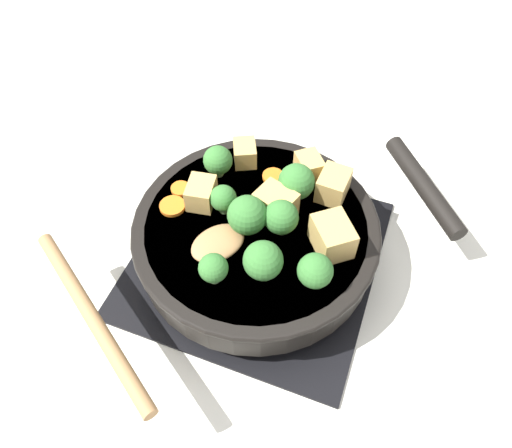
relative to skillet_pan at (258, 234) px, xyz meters
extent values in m
plane|color=silver|center=(0.00, 0.00, -0.05)|extent=(2.40, 2.40, 0.00)
cube|color=black|center=(0.00, 0.00, -0.05)|extent=(0.31, 0.31, 0.01)
torus|color=black|center=(0.00, 0.00, -0.03)|extent=(0.24, 0.24, 0.01)
cube|color=black|center=(0.00, 0.00, -0.03)|extent=(0.01, 0.23, 0.01)
cube|color=black|center=(0.00, 0.00, -0.03)|extent=(0.23, 0.01, 0.01)
cylinder|color=black|center=(0.00, 0.00, 0.00)|extent=(0.30, 0.30, 0.05)
cylinder|color=brown|center=(0.00, 0.00, 0.00)|extent=(0.27, 0.27, 0.04)
torus|color=black|center=(0.00, 0.00, 0.02)|extent=(0.31, 0.31, 0.01)
cylinder|color=black|center=(0.15, -0.18, 0.01)|extent=(0.15, 0.13, 0.02)
ellipsoid|color=#A87A4C|center=(-0.05, 0.03, 0.03)|extent=(0.08, 0.08, 0.01)
cylinder|color=#A87A4C|center=(-0.18, 0.12, 0.03)|extent=(0.15, 0.22, 0.02)
cube|color=tan|center=(0.09, 0.05, 0.04)|extent=(0.04, 0.04, 0.03)
cube|color=tan|center=(0.02, -0.01, 0.04)|extent=(0.05, 0.06, 0.04)
cube|color=tan|center=(0.08, -0.07, 0.04)|extent=(0.05, 0.04, 0.03)
cube|color=tan|center=(0.00, -0.09, 0.04)|extent=(0.06, 0.06, 0.04)
cube|color=tan|center=(0.10, -0.03, 0.04)|extent=(0.05, 0.05, 0.03)
cube|color=tan|center=(0.01, 0.08, 0.04)|extent=(0.04, 0.04, 0.03)
cylinder|color=#709956|center=(-0.01, 0.01, 0.03)|extent=(0.01, 0.01, 0.01)
sphere|color=#387533|center=(-0.01, 0.01, 0.05)|extent=(0.05, 0.05, 0.05)
cylinder|color=#709956|center=(-0.06, -0.09, 0.03)|extent=(0.01, 0.01, 0.01)
sphere|color=#387533|center=(-0.06, -0.09, 0.05)|extent=(0.04, 0.04, 0.04)
cylinder|color=#709956|center=(0.06, 0.08, 0.03)|extent=(0.01, 0.01, 0.01)
sphere|color=#387533|center=(0.06, 0.08, 0.05)|extent=(0.04, 0.04, 0.04)
cylinder|color=#709956|center=(0.00, -0.03, 0.03)|extent=(0.01, 0.01, 0.01)
sphere|color=#387533|center=(0.00, -0.03, 0.05)|extent=(0.04, 0.04, 0.04)
cylinder|color=#709956|center=(0.06, -0.03, 0.03)|extent=(0.01, 0.01, 0.01)
sphere|color=#387533|center=(0.06, -0.03, 0.05)|extent=(0.05, 0.05, 0.05)
cylinder|color=#709956|center=(-0.09, 0.02, 0.03)|extent=(0.01, 0.01, 0.01)
sphere|color=#387533|center=(-0.09, 0.02, 0.05)|extent=(0.03, 0.03, 0.03)
cylinder|color=#709956|center=(-0.07, -0.03, 0.03)|extent=(0.01, 0.01, 0.01)
sphere|color=#387533|center=(-0.07, -0.03, 0.05)|extent=(0.04, 0.04, 0.04)
cylinder|color=#709956|center=(0.00, 0.05, 0.03)|extent=(0.01, 0.01, 0.01)
sphere|color=#387533|center=(0.00, 0.05, 0.05)|extent=(0.03, 0.03, 0.03)
cylinder|color=orange|center=(0.08, 0.01, 0.02)|extent=(0.03, 0.03, 0.01)
cylinder|color=orange|center=(0.02, 0.11, 0.02)|extent=(0.02, 0.02, 0.01)
cylinder|color=orange|center=(-0.01, 0.11, 0.02)|extent=(0.03, 0.03, 0.01)
camera|label=1|loc=(-0.35, -0.13, 0.51)|focal=35.00mm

